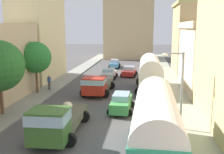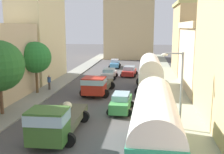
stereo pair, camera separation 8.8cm
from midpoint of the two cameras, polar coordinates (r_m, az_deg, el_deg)
ground_plane at (r=37.18m, az=0.92°, el=-0.67°), size 154.00×154.00×0.00m
sidewalk_left at (r=38.62m, az=-9.83°, el=-0.30°), size 2.50×70.00×0.14m
sidewalk_right at (r=37.10m, az=12.12°, el=-0.83°), size 2.50×70.00×0.14m
building_left_2 at (r=38.36m, az=-15.48°, el=8.35°), size 4.87×10.20×11.98m
building_right_2 at (r=32.63m, az=19.64°, el=4.19°), size 5.49×11.78×7.90m
building_right_3 at (r=43.69m, az=16.98°, el=7.88°), size 6.12×9.65×11.03m
distant_church at (r=63.02m, az=3.64°, el=10.93°), size 11.15×7.95×21.72m
parked_bus_0 at (r=14.59m, az=9.17°, el=-9.96°), size 3.37×8.91×4.01m
parked_bus_1 at (r=30.90m, az=8.11°, el=1.05°), size 3.41×8.92×4.03m
cargo_truck_0 at (r=18.13m, az=-11.98°, el=-9.13°), size 3.28×7.42×2.49m
cargo_truck_1 at (r=29.02m, az=-3.36°, el=-1.59°), size 3.32×6.73×2.17m
car_0 at (r=38.27m, az=-0.72°, el=0.77°), size 2.36×4.21×1.44m
car_1 at (r=48.63m, az=0.50°, el=2.93°), size 2.29×4.43×1.52m
car_2 at (r=23.44m, az=1.92°, el=-5.45°), size 2.25×4.19×1.61m
car_3 at (r=40.22m, az=3.63°, el=1.27°), size 2.55×4.12×1.50m
pedestrian_0 at (r=31.69m, az=-13.41°, el=-1.06°), size 0.56×0.56×1.82m
streetlamp_near at (r=19.03m, az=14.04°, el=-1.51°), size 1.53×0.28×5.65m
roadside_tree_2 at (r=30.04m, az=-16.17°, el=4.05°), size 3.40×3.40×5.79m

